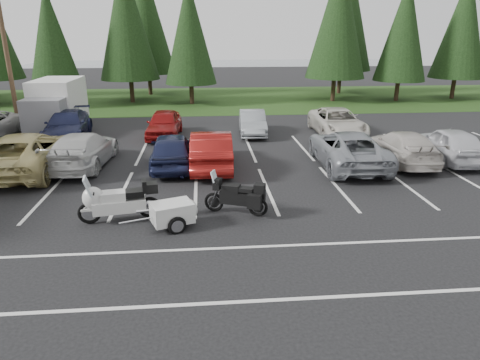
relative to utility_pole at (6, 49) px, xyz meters
name	(u,v)px	position (x,y,z in m)	size (l,w,h in m)	color
ground	(181,202)	(10.00, -12.00, -4.70)	(120.00, 120.00, 0.00)	black
grass_strip	(193,99)	(10.00, 12.00, -4.69)	(80.00, 16.00, 0.01)	#1F3912
lake_water	(221,70)	(14.00, 43.00, -4.70)	(70.00, 50.00, 0.02)	slate
utility_pole	(6,49)	(0.00, 0.00, 0.00)	(1.60, 0.26, 9.00)	#473321
box_truck	(54,106)	(2.00, 0.50, -3.25)	(2.40, 5.60, 2.90)	silver
stall_markings	(183,183)	(10.00, -10.00, -4.69)	(32.00, 16.00, 0.01)	silver
conifer_3	(51,37)	(-0.50, 9.40, 0.57)	(3.87, 3.87, 9.02)	#332316
conifer_4	(126,20)	(5.00, 10.90, 1.83)	(4.80, 4.80, 11.17)	#332316
conifer_5	(189,32)	(10.00, 9.60, 0.93)	(4.14, 4.14, 9.63)	#332316
conifer_6	(338,17)	(22.00, 10.10, 2.01)	(4.93, 4.93, 11.48)	#332316
conifer_7	(404,29)	(27.50, 9.80, 1.11)	(4.27, 4.27, 9.94)	#332316
conifer_8	(463,25)	(33.00, 10.60, 1.47)	(4.53, 4.53, 10.56)	#332316
conifer_back_b	(146,18)	(6.00, 15.50, 2.07)	(4.97, 4.97, 11.58)	#332316
conifer_back_c	(345,10)	(24.00, 14.80, 2.80)	(5.50, 5.50, 12.81)	#332316
car_near_2	(27,152)	(3.45, -7.94, -3.86)	(2.79, 6.04, 1.68)	tan
car_near_3	(83,150)	(5.58, -7.36, -3.94)	(2.11, 5.20, 1.51)	beige
car_near_4	(172,150)	(9.46, -7.81, -3.93)	(1.82, 4.52, 1.54)	#191E3F
car_near_5	(211,149)	(11.17, -8.01, -3.89)	(1.71, 4.90, 1.61)	maroon
car_near_6	(348,148)	(17.14, -8.30, -3.92)	(2.60, 5.63, 1.56)	gray
car_near_7	(403,147)	(19.81, -7.97, -3.99)	(1.99, 4.89, 1.42)	beige
car_near_8	(450,144)	(22.06, -7.92, -3.92)	(1.83, 4.55, 1.55)	silver
car_far_1	(67,125)	(3.39, -2.01, -3.95)	(2.09, 5.15, 1.49)	#181D3D
car_far_2	(164,124)	(8.68, -2.00, -3.96)	(1.75, 4.35, 1.48)	maroon
car_far_3	(252,123)	(13.69, -1.79, -4.03)	(1.42, 4.07, 1.34)	gray
car_far_4	(337,122)	(18.50, -2.43, -3.96)	(2.46, 5.33, 1.48)	beige
touring_motorcycle	(119,198)	(8.17, -13.38, -3.93)	(2.77, 0.85, 1.54)	silver
cargo_trailer	(172,215)	(9.84, -14.02, -4.29)	(1.74, 0.98, 0.81)	silver
adventure_motorcycle	(236,193)	(11.82, -13.17, -3.98)	(2.36, 0.82, 1.44)	black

